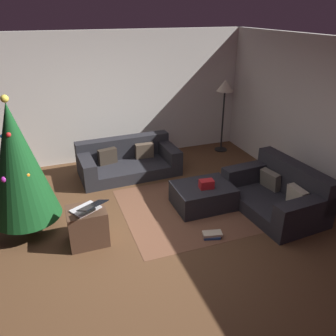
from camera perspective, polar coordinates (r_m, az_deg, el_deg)
ground_plane at (r=4.93m, az=-3.89°, el=-11.93°), size 6.40×6.40×0.00m
rear_partition at (r=7.21m, az=-11.46°, el=11.31°), size 6.40×0.12×2.60m
couch_left at (r=6.77m, az=-6.78°, el=1.24°), size 1.92×1.04×0.64m
couch_right at (r=5.75m, az=18.05°, el=-4.10°), size 1.11×1.62×0.76m
ottoman at (r=5.62m, az=5.86°, el=-4.63°), size 0.94×0.72×0.37m
gift_box at (r=5.44m, az=6.44°, el=-2.69°), size 0.24×0.16×0.14m
tv_remote at (r=5.58m, az=6.16°, el=-2.59°), size 0.10×0.17×0.02m
christmas_tree at (r=4.99m, az=-23.79°, el=0.76°), size 0.94×0.94×2.01m
side_table at (r=4.87m, az=-13.27°, el=-9.39°), size 0.52×0.44×0.52m
laptop at (r=4.65m, az=-13.18°, el=-6.47°), size 0.52×0.54×0.19m
book_stack at (r=5.00m, az=7.33°, el=-10.99°), size 0.30×0.23×0.08m
corner_lamp at (r=7.57m, az=9.47°, el=12.56°), size 0.36×0.36×1.60m
area_rug at (r=5.72m, az=5.78°, el=-6.23°), size 2.60×2.00×0.01m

